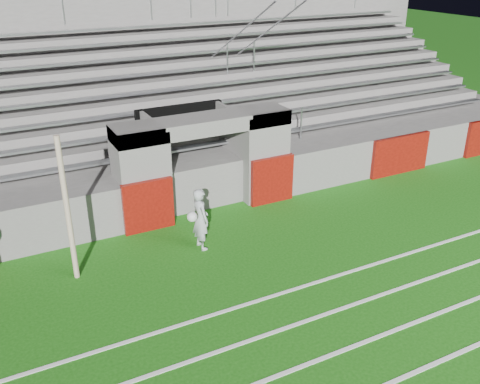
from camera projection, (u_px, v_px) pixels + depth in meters
ground at (269, 267)px, 12.05m from camera, size 90.00×90.00×0.00m
field_post at (67, 210)px, 11.04m from camera, size 0.12×0.12×3.24m
stadium_structure at (150, 115)px, 17.89m from camera, size 26.00×8.48×5.42m
goalkeeper_with_ball at (200, 219)px, 12.54m from camera, size 0.64×0.68×1.53m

